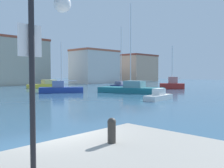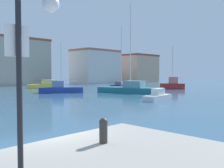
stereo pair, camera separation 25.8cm
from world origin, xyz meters
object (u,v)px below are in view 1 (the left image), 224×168
lamppost (31,14)px  motorboat_yellow_inner_mooring (46,85)px  sailboat_teal_outer_mooring (131,88)px  sailboat_navy_center_channel (121,85)px  sailboat_red_near_pier (172,84)px  mooring_bollard (112,129)px  sailboat_blue_far_left (61,89)px  motorboat_white_distant_east (159,96)px

lamppost → motorboat_yellow_inner_mooring: lamppost is taller
sailboat_teal_outer_mooring → sailboat_navy_center_channel: sailboat_teal_outer_mooring is taller
lamppost → motorboat_yellow_inner_mooring: 42.96m
sailboat_red_near_pier → motorboat_yellow_inner_mooring: sailboat_red_near_pier is taller
mooring_bollard → sailboat_teal_outer_mooring: (22.09, 17.57, -0.71)m
lamppost → sailboat_blue_far_left: sailboat_blue_far_left is taller
sailboat_teal_outer_mooring → sailboat_blue_far_left: bearing=133.9°
sailboat_teal_outer_mooring → sailboat_red_near_pier: bearing=1.1°
lamppost → mooring_bollard: size_ratio=6.90×
sailboat_blue_far_left → motorboat_white_distant_east: size_ratio=1.67×
lamppost → motorboat_white_distant_east: bearing=27.6°
motorboat_white_distant_east → sailboat_navy_center_channel: bearing=52.6°
sailboat_teal_outer_mooring → sailboat_navy_center_channel: 11.30m
motorboat_yellow_inner_mooring → sailboat_navy_center_channel: bearing=-46.5°
lamppost → sailboat_blue_far_left: (17.76, 25.00, -3.20)m
sailboat_teal_outer_mooring → sailboat_navy_center_channel: (7.38, 8.57, -0.07)m
lamppost → sailboat_blue_far_left: bearing=54.6°
mooring_bollard → sailboat_blue_far_left: (15.32, 24.58, -0.72)m
sailboat_teal_outer_mooring → motorboat_white_distant_east: 9.48m
lamppost → sailboat_teal_outer_mooring: 30.57m
motorboat_white_distant_east → motorboat_yellow_inner_mooring: 26.59m
sailboat_blue_far_left → motorboat_yellow_inner_mooring: (4.71, 11.48, -0.02)m
sailboat_red_near_pier → lamppost: bearing=-153.0°
sailboat_navy_center_channel → motorboat_yellow_inner_mooring: bearing=133.5°
sailboat_red_near_pier → motorboat_yellow_inner_mooring: bearing=125.9°
sailboat_blue_far_left → motorboat_yellow_inner_mooring: 12.41m
lamppost → mooring_bollard: lamppost is taller
sailboat_navy_center_channel → motorboat_yellow_inner_mooring: 13.69m
motorboat_yellow_inner_mooring → mooring_bollard: bearing=-119.1°
lamppost → sailboat_red_near_pier: 40.19m
sailboat_navy_center_channel → motorboat_yellow_inner_mooring: sailboat_navy_center_channel is taller
sailboat_navy_center_channel → sailboat_red_near_pier: bearing=-65.5°
sailboat_blue_far_left → sailboat_teal_outer_mooring: (6.76, -7.02, 0.01)m
mooring_bollard → sailboat_blue_far_left: sailboat_blue_far_left is taller
sailboat_navy_center_channel → motorboat_yellow_inner_mooring: size_ratio=1.69×
sailboat_blue_far_left → lamppost: bearing=-125.4°
lamppost → sailboat_blue_far_left: size_ratio=0.65×
sailboat_red_near_pier → sailboat_blue_far_left: bearing=159.2°
lamppost → sailboat_navy_center_channel: (31.90, 26.54, -3.26)m
lamppost → motorboat_white_distant_east: lamppost is taller
sailboat_red_near_pier → sailboat_navy_center_channel: bearing=114.5°
motorboat_white_distant_east → lamppost: bearing=-152.4°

